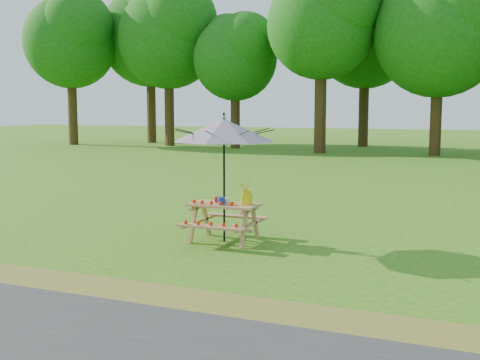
% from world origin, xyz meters
% --- Properties ---
extents(ground, '(120.00, 120.00, 0.00)m').
position_xyz_m(ground, '(0.00, 0.00, 0.00)').
color(ground, '#276D14').
rests_on(ground, ground).
extents(drygrass_strip, '(120.00, 1.20, 0.01)m').
position_xyz_m(drygrass_strip, '(0.00, -2.80, 0.00)').
color(drygrass_strip, olive).
rests_on(drygrass_strip, ground).
extents(picnic_table, '(1.20, 1.32, 0.67)m').
position_xyz_m(picnic_table, '(-3.86, 0.50, 0.33)').
color(picnic_table, '#AD7B4E').
rests_on(picnic_table, ground).
extents(patio_umbrella, '(1.99, 1.99, 2.25)m').
position_xyz_m(patio_umbrella, '(-3.86, 0.50, 1.95)').
color(patio_umbrella, black).
rests_on(patio_umbrella, ground).
extents(produce_bins, '(0.25, 0.41, 0.13)m').
position_xyz_m(produce_bins, '(-3.91, 0.53, 0.72)').
color(produce_bins, red).
rests_on(produce_bins, picnic_table).
extents(tomatoes_row, '(0.77, 0.13, 0.07)m').
position_xyz_m(tomatoes_row, '(-4.01, 0.32, 0.71)').
color(tomatoes_row, red).
rests_on(tomatoes_row, picnic_table).
extents(flower_bucket, '(0.29, 0.26, 0.43)m').
position_xyz_m(flower_bucket, '(-3.46, 0.58, 0.90)').
color(flower_bucket, yellow).
rests_on(flower_bucket, picnic_table).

